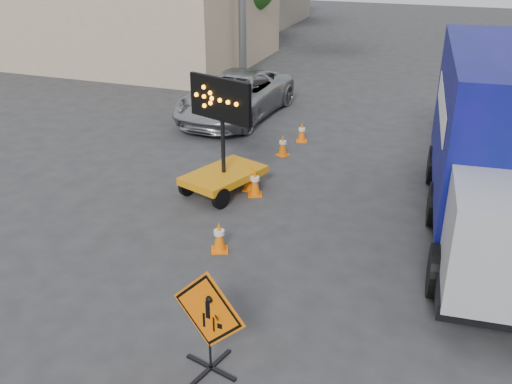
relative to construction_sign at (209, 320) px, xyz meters
The scene contains 11 objects.
ground 1.11m from the construction_sign, 112.52° to the left, with size 100.00×100.00×0.00m, color #2D2D30.
storefront_left_near 24.95m from the construction_sign, 124.73° to the left, with size 14.00×10.00×4.00m, color #C2A98C.
construction_sign is the anchor object (origin of this frame).
arrow_board 6.82m from the construction_sign, 111.32° to the left, with size 1.99×2.52×3.14m.
pickup_truck 13.53m from the construction_sign, 110.36° to the left, with size 2.75×5.95×1.65m, color #A5A8AC.
box_truck 7.76m from the construction_sign, 56.84° to the left, with size 3.36×8.87×4.12m.
cone_a 3.78m from the construction_sign, 111.38° to the left, with size 0.49×0.49×0.72m.
cone_b 6.68m from the construction_sign, 104.17° to the left, with size 0.50×0.50×0.75m.
cone_c 7.02m from the construction_sign, 105.50° to the left, with size 0.42×0.42×0.75m.
cone_d 9.69m from the construction_sign, 100.91° to the left, with size 0.46×0.46×0.68m.
cone_e 11.07m from the construction_sign, 98.46° to the left, with size 0.42×0.42×0.67m.
Camera 1 is at (3.37, -6.97, 6.51)m, focal length 40.00 mm.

